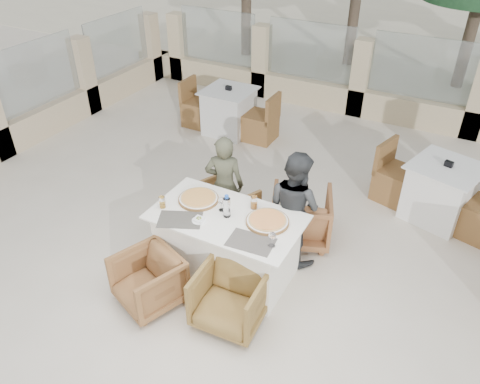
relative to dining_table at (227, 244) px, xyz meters
The scene contains 23 objects.
ground 0.39m from the dining_table, 77.75° to the left, with size 80.00×80.00×0.00m, color beige.
sand_patch 14.08m from the dining_table, 89.94° to the left, with size 30.00×16.00×0.01m, color beige.
perimeter_wall_far 4.89m from the dining_table, 89.81° to the left, with size 10.00×0.34×1.60m, color beige, non-canonical shape.
perimeter_wall_left 4.77m from the dining_table, 160.66° to the left, with size 0.34×7.00×1.60m, color #CAB48E, non-canonical shape.
dining_table is the anchor object (origin of this frame).
placemat_near_left 0.62m from the dining_table, 144.61° to the right, with size 0.45×0.30×0.00m, color #504D45.
placemat_near_right 0.62m from the dining_table, 30.95° to the right, with size 0.45×0.30×0.00m, color #5C554F.
pizza_left 0.60m from the dining_table, 165.33° to the left, with size 0.44×0.44×0.06m, color #C8631B.
pizza_right 0.60m from the dining_table, 13.83° to the left, with size 0.45×0.45×0.06m, color orange.
water_bottle 0.52m from the dining_table, 65.45° to the left, with size 0.08×0.08×0.26m, color #BDE0F8.
wine_glass_centre 0.49m from the dining_table, 143.86° to the left, with size 0.08×0.08×0.18m, color white, non-canonical shape.
wine_glass_corner 0.81m from the dining_table, 18.28° to the right, with size 0.08×0.08×0.18m, color white, non-canonical shape.
beer_glass_left 0.84m from the dining_table, 164.90° to the right, with size 0.07×0.07×0.13m, color gold.
beer_glass_right 0.56m from the dining_table, 55.82° to the left, with size 0.07×0.07×0.14m, color orange.
olive_dish 0.50m from the dining_table, 136.26° to the right, with size 0.11×0.11×0.04m, color white, non-canonical shape.
armchair_far_left 0.84m from the dining_table, 120.91° to the left, with size 0.65×0.67×0.61m, color olive.
armchair_far_right 1.06m from the dining_table, 62.11° to the left, with size 0.70×0.72×0.65m, color #905B34.
armchair_near_left 0.92m from the dining_table, 121.97° to the right, with size 0.61×0.63×0.57m, color brown.
armchair_near_right 0.70m from the dining_table, 57.44° to the right, with size 0.65×0.67×0.61m, color olive.
diner_left 0.83m from the dining_table, 121.55° to the left, with size 0.47×0.31×1.29m, color #484A35.
diner_right 0.86m from the dining_table, 49.84° to the left, with size 0.66×0.52×1.37m, color #35383A.
bg_table_a 3.52m from the dining_table, 119.15° to the left, with size 1.64×0.82×0.77m, color silver, non-canonical shape.
bg_table_b 2.89m from the dining_table, 49.09° to the left, with size 1.64×0.82×0.77m, color white, non-canonical shape.
Camera 1 is at (1.97, -3.46, 3.71)m, focal length 35.00 mm.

